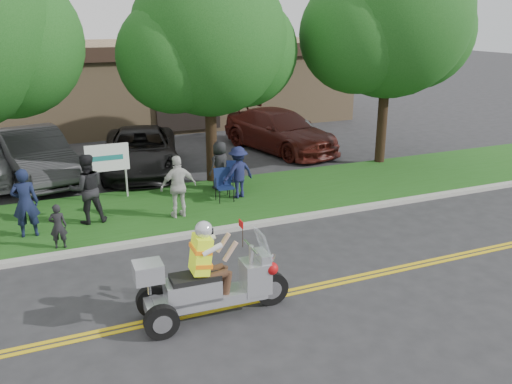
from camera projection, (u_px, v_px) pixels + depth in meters
name	position (u px, v px, depth m)	size (l,w,h in m)	color
ground	(300.00, 278.00, 11.50)	(120.00, 120.00, 0.00)	#28282B
centerline_near	(313.00, 289.00, 10.99)	(60.00, 0.10, 0.01)	gold
centerline_far	(309.00, 286.00, 11.13)	(60.00, 0.10, 0.01)	gold
curb	(246.00, 226.00, 14.14)	(60.00, 0.25, 0.12)	#A8A89E
grass_verge	(218.00, 201.00, 16.02)	(60.00, 4.00, 0.10)	#1E5115
commercial_building	(166.00, 81.00, 28.19)	(18.00, 8.20, 4.00)	#9E7F5B
tree_mid	(210.00, 45.00, 16.64)	(5.88, 4.80, 7.05)	#332114
tree_right	(390.00, 23.00, 18.71)	(6.86, 5.60, 8.07)	#332114
business_sign	(108.00, 161.00, 15.78)	(1.25, 0.06, 1.75)	silver
trike_scooter	(207.00, 284.00, 9.83)	(2.89, 0.98, 1.90)	black
lawn_chair_a	(235.00, 175.00, 16.58)	(0.66, 0.67, 0.96)	black
lawn_chair_b	(223.00, 182.00, 15.86)	(0.52, 0.54, 0.95)	black
spectator_adult_left	(25.00, 203.00, 13.14)	(0.63, 0.41, 1.73)	#141B38
spectator_adult_mid	(87.00, 189.00, 14.00)	(0.89, 0.70, 1.84)	black
spectator_adult_right	(178.00, 187.00, 14.43)	(0.99, 0.41, 1.70)	beige
spectator_chair_a	(238.00, 172.00, 16.01)	(1.00, 0.57, 1.55)	#171B41
spectator_chair_b	(220.00, 165.00, 16.82)	(0.74, 0.48, 1.52)	black
child_left	(58.00, 226.00, 12.56)	(0.39, 0.26, 1.08)	black
parked_car_left	(33.00, 155.00, 17.96)	(1.83, 5.25, 1.73)	#323134
parked_car_mid	(141.00, 151.00, 18.96)	(2.53, 5.48, 1.52)	black
parked_car_right	(280.00, 131.00, 22.01)	(2.29, 5.63, 1.63)	#4B1711
parked_car_far_right	(294.00, 133.00, 22.00)	(1.69, 4.19, 1.43)	silver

